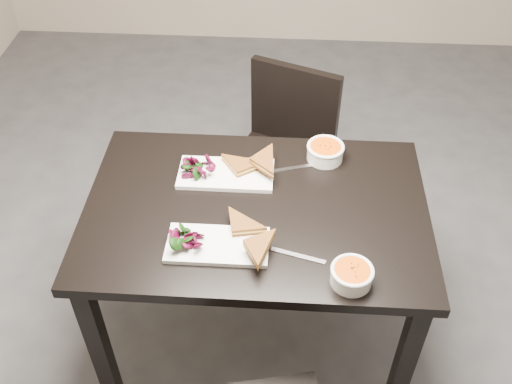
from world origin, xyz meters
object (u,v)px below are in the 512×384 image
(chair_far, at_px, (284,148))
(soup_bowl_near, at_px, (352,275))
(soup_bowl_far, at_px, (325,151))
(table, at_px, (256,226))
(plate_near, at_px, (218,245))
(plate_far, at_px, (226,174))

(chair_far, xyz_separation_m, soup_bowl_near, (0.23, -0.98, 0.30))
(soup_bowl_far, bearing_deg, chair_far, 112.33)
(table, height_order, plate_near, plate_near)
(soup_bowl_near, bearing_deg, plate_far, 132.85)
(soup_bowl_near, xyz_separation_m, soup_bowl_far, (-0.07, 0.59, 0.00))
(plate_far, bearing_deg, table, -52.19)
(plate_near, xyz_separation_m, soup_bowl_near, (0.42, -0.12, 0.03))
(chair_far, relative_size, soup_bowl_far, 5.97)
(table, bearing_deg, plate_far, 127.81)
(table, bearing_deg, plate_near, -120.15)
(soup_bowl_near, bearing_deg, table, 135.11)
(table, relative_size, plate_far, 3.44)
(chair_far, distance_m, soup_bowl_far, 0.52)
(chair_far, distance_m, plate_far, 0.62)
(plate_near, bearing_deg, soup_bowl_near, -15.29)
(soup_bowl_near, bearing_deg, chair_far, 103.00)
(chair_far, height_order, plate_near, chair_far)
(chair_far, height_order, soup_bowl_near, chair_far)
(table, relative_size, plate_near, 3.62)
(table, xyz_separation_m, chair_far, (0.09, 0.67, -0.17))
(chair_far, distance_m, soup_bowl_near, 1.05)
(table, xyz_separation_m, soup_bowl_near, (0.31, -0.31, 0.13))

